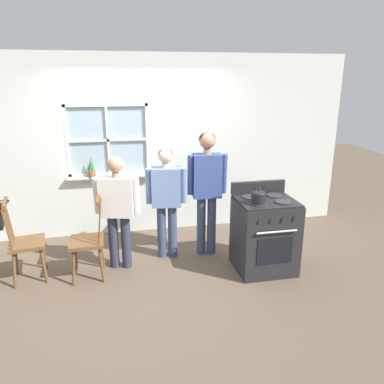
% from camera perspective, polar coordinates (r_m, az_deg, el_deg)
% --- Properties ---
extents(ground_plane, '(16.00, 16.00, 0.00)m').
position_cam_1_polar(ground_plane, '(4.87, -5.40, -11.90)').
color(ground_plane, brown).
extents(wall_back, '(6.40, 0.16, 2.70)m').
position_cam_1_polar(wall_back, '(5.74, -7.14, 6.84)').
color(wall_back, silver).
rests_on(wall_back, ground_plane).
extents(chair_by_window, '(0.47, 0.48, 1.01)m').
position_cam_1_polar(chair_by_window, '(4.90, -24.10, -7.16)').
color(chair_by_window, brown).
rests_on(chair_by_window, ground_plane).
extents(chair_near_wall, '(0.41, 0.42, 1.01)m').
position_cam_1_polar(chair_near_wall, '(4.71, -15.47, -7.25)').
color(chair_near_wall, brown).
rests_on(chair_near_wall, ground_plane).
extents(person_elderly_left, '(0.58, 0.30, 1.44)m').
position_cam_1_polar(person_elderly_left, '(4.70, -11.30, -1.68)').
color(person_elderly_left, '#2D3347').
rests_on(person_elderly_left, ground_plane).
extents(person_teen_center, '(0.54, 0.26, 1.49)m').
position_cam_1_polar(person_teen_center, '(4.90, -3.94, -0.37)').
color(person_teen_center, '#384766').
rests_on(person_teen_center, ground_plane).
extents(person_adult_right, '(0.53, 0.24, 1.68)m').
position_cam_1_polar(person_adult_right, '(4.95, 2.28, 1.51)').
color(person_adult_right, '#384766').
rests_on(person_adult_right, ground_plane).
extents(stove, '(0.71, 0.68, 1.08)m').
position_cam_1_polar(stove, '(4.80, 10.97, -6.31)').
color(stove, '#232326').
rests_on(stove, ground_plane).
extents(kettle, '(0.21, 0.17, 0.25)m').
position_cam_1_polar(kettle, '(4.43, 10.11, -0.62)').
color(kettle, black).
rests_on(kettle, stove).
extents(potted_plant, '(0.13, 0.12, 0.32)m').
position_cam_1_polar(potted_plant, '(5.71, -15.05, 3.29)').
color(potted_plant, '#935B3D').
rests_on(potted_plant, wall_back).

